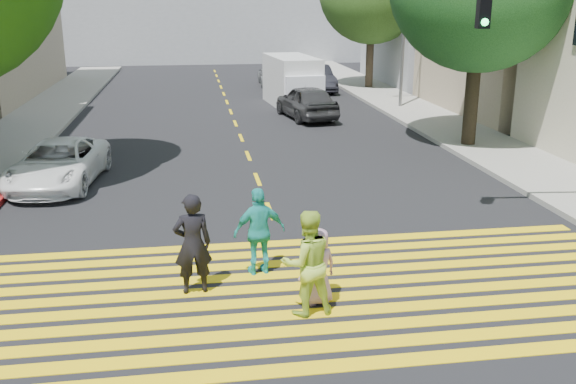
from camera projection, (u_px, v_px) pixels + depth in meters
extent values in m
plane|color=black|center=(316.00, 327.00, 10.44)|extent=(120.00, 120.00, 0.00)
cube|color=gray|center=(48.00, 111.00, 30.02)|extent=(3.00, 40.00, 0.15)
cube|color=gray|center=(451.00, 129.00, 25.85)|extent=(3.00, 60.00, 0.15)
cube|color=yellow|center=(332.00, 366.00, 9.31)|extent=(13.40, 0.35, 0.01)
cube|color=yellow|center=(324.00, 347.00, 9.83)|extent=(13.40, 0.35, 0.01)
cube|color=yellow|center=(317.00, 329.00, 10.35)|extent=(13.40, 0.35, 0.01)
cube|color=yellow|center=(311.00, 313.00, 10.87)|extent=(13.40, 0.35, 0.01)
cube|color=yellow|center=(305.00, 299.00, 11.39)|extent=(13.40, 0.35, 0.01)
cube|color=yellow|center=(300.00, 286.00, 11.91)|extent=(13.40, 0.35, 0.01)
cube|color=yellow|center=(295.00, 274.00, 12.43)|extent=(13.40, 0.35, 0.01)
cube|color=yellow|center=(291.00, 263.00, 12.95)|extent=(13.40, 0.35, 0.01)
cube|color=yellow|center=(287.00, 253.00, 13.47)|extent=(13.40, 0.35, 0.01)
cube|color=yellow|center=(283.00, 243.00, 13.99)|extent=(13.40, 0.35, 0.01)
cube|color=yellow|center=(270.00, 211.00, 16.12)|extent=(0.12, 1.40, 0.01)
cube|color=yellow|center=(257.00, 179.00, 18.96)|extent=(0.12, 1.40, 0.01)
cube|color=yellow|center=(248.00, 156.00, 21.80)|extent=(0.12, 1.40, 0.01)
cube|color=yellow|center=(241.00, 138.00, 24.64)|extent=(0.12, 1.40, 0.01)
cube|color=yellow|center=(235.00, 123.00, 27.48)|extent=(0.12, 1.40, 0.01)
cube|color=yellow|center=(231.00, 112.00, 30.32)|extent=(0.12, 1.40, 0.01)
cube|color=yellow|center=(227.00, 102.00, 33.16)|extent=(0.12, 1.40, 0.01)
cube|color=yellow|center=(224.00, 94.00, 36.00)|extent=(0.12, 1.40, 0.01)
cube|color=yellow|center=(221.00, 87.00, 38.84)|extent=(0.12, 1.40, 0.01)
cube|color=yellow|center=(219.00, 81.00, 41.68)|extent=(0.12, 1.40, 0.01)
cube|color=yellow|center=(217.00, 76.00, 44.51)|extent=(0.12, 1.40, 0.01)
cube|color=yellow|center=(215.00, 71.00, 47.35)|extent=(0.12, 1.40, 0.01)
cube|color=tan|center=(561.00, 2.00, 29.15)|extent=(10.00, 10.00, 10.00)
cube|color=gray|center=(462.00, 1.00, 39.56)|extent=(10.00, 10.00, 10.00)
cylinder|color=black|center=(471.00, 102.00, 22.52)|extent=(0.51, 0.51, 3.29)
cylinder|color=#2F2418|center=(370.00, 62.00, 37.47)|extent=(0.45, 0.45, 3.19)
imported|color=black|center=(193.00, 244.00, 11.41)|extent=(0.73, 0.53, 1.87)
imported|color=#ACCF3F|center=(307.00, 263.00, 10.64)|extent=(0.98, 0.82, 1.84)
imported|color=#BF8FAB|center=(318.00, 266.00, 11.08)|extent=(0.77, 0.62, 1.38)
imported|color=teal|center=(259.00, 231.00, 12.24)|extent=(1.07, 0.59, 1.72)
imported|color=white|center=(59.00, 163.00, 18.22)|extent=(2.58, 4.76, 1.27)
imported|color=#2B2A2C|center=(306.00, 102.00, 28.40)|extent=(2.46, 4.63, 1.50)
imported|color=gray|center=(273.00, 75.00, 39.52)|extent=(1.97, 4.42, 1.26)
imported|color=black|center=(316.00, 78.00, 36.82)|extent=(1.69, 4.50, 1.47)
cube|color=silver|center=(292.00, 81.00, 31.83)|extent=(2.37, 5.00, 2.42)
cube|color=silver|center=(303.00, 94.00, 29.95)|extent=(1.94, 1.33, 1.74)
cylinder|color=black|center=(285.00, 104.00, 30.29)|extent=(0.30, 0.70, 0.68)
cylinder|color=black|center=(316.00, 103.00, 30.65)|extent=(0.30, 0.70, 0.68)
cylinder|color=black|center=(269.00, 94.00, 33.53)|extent=(0.30, 0.70, 0.68)
cylinder|color=black|center=(298.00, 93.00, 33.88)|extent=(0.30, 0.70, 0.68)
cube|color=black|center=(484.00, 9.00, 13.38)|extent=(0.28, 0.28, 0.81)
sphere|color=#2BE862|center=(485.00, 22.00, 13.32)|extent=(0.17, 0.17, 0.15)
cylinder|color=#5F5F5F|center=(404.00, 22.00, 29.91)|extent=(0.15, 0.15, 8.17)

